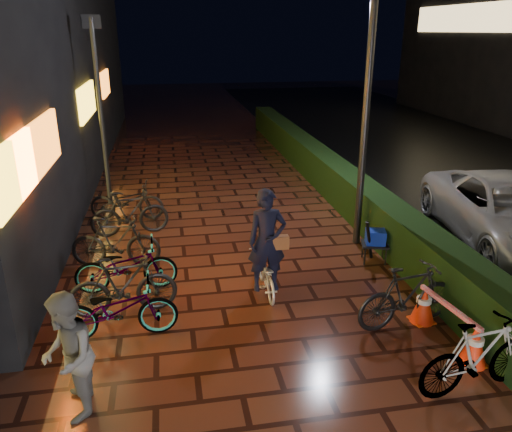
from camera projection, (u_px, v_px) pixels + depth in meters
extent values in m
plane|color=#381911|center=(276.00, 365.00, 7.07)|extent=(80.00, 80.00, 0.00)
cube|color=black|center=(327.00, 172.00, 14.82)|extent=(0.70, 20.00, 1.00)
imported|color=#5F5F62|center=(68.00, 357.00, 5.92)|extent=(0.71, 0.87, 1.65)
imported|color=#A3A3A7|center=(511.00, 213.00, 10.84)|extent=(3.16, 5.53, 1.45)
cube|color=yellow|center=(14.00, 172.00, 6.97)|extent=(0.08, 2.00, 0.90)
cube|color=orange|center=(39.00, 148.00, 8.35)|extent=(0.08, 3.00, 0.90)
cube|color=yellow|center=(87.00, 101.00, 13.88)|extent=(0.08, 2.80, 0.90)
cube|color=orange|center=(105.00, 83.00, 18.49)|extent=(0.08, 2.20, 0.90)
cube|color=#FFD88C|center=(469.00, 18.00, 24.15)|extent=(0.06, 10.00, 1.30)
cylinder|color=black|center=(366.00, 117.00, 10.20)|extent=(0.20, 0.20, 5.56)
cylinder|color=black|center=(101.00, 117.00, 12.80)|extent=(0.16, 0.16, 4.74)
cube|color=black|center=(91.00, 22.00, 12.00)|extent=(0.46, 0.21, 0.32)
imported|color=silver|center=(266.00, 274.00, 8.94)|extent=(0.48, 1.37, 0.72)
imported|color=black|center=(267.00, 241.00, 8.60)|extent=(0.67, 0.44, 1.84)
cube|color=brown|center=(279.00, 242.00, 8.63)|extent=(0.32, 0.14, 0.23)
cone|color=#FF2B0D|center=(475.00, 345.00, 7.01)|extent=(0.39, 0.39, 0.63)
cone|color=red|center=(424.00, 304.00, 8.04)|extent=(0.39, 0.39, 0.63)
cube|color=#F65A0C|center=(471.00, 362.00, 7.11)|extent=(0.39, 0.39, 0.03)
cube|color=#FB470D|center=(421.00, 320.00, 8.15)|extent=(0.39, 0.39, 0.03)
cube|color=#F30E31|center=(450.00, 307.00, 7.43)|extent=(0.26, 1.34, 0.06)
cube|color=black|center=(375.00, 244.00, 10.12)|extent=(0.61, 0.54, 0.04)
cylinder|color=black|center=(365.00, 256.00, 10.05)|extent=(0.03, 0.03, 0.36)
cylinder|color=black|center=(386.00, 257.00, 10.02)|extent=(0.03, 0.03, 0.36)
cylinder|color=black|center=(363.00, 249.00, 10.37)|extent=(0.03, 0.03, 0.36)
cylinder|color=black|center=(383.00, 250.00, 10.34)|extent=(0.03, 0.03, 0.36)
cube|color=#0D25AD|center=(375.00, 237.00, 10.07)|extent=(0.45, 0.41, 0.29)
cylinder|color=black|center=(369.00, 240.00, 9.95)|extent=(0.33, 0.32, 0.92)
imported|color=black|center=(126.00, 266.00, 8.97)|extent=(1.83, 0.68, 0.95)
imported|color=black|center=(115.00, 242.00, 9.86)|extent=(1.81, 0.74, 1.06)
imported|color=black|center=(123.00, 285.00, 8.18)|extent=(1.80, 0.64, 1.06)
imported|color=black|center=(117.00, 309.00, 7.59)|extent=(1.82, 0.66, 0.95)
imported|color=black|center=(127.00, 201.00, 12.39)|extent=(1.89, 0.89, 0.95)
imported|color=black|center=(130.00, 213.00, 11.41)|extent=(1.81, 0.71, 1.06)
imported|color=black|center=(479.00, 356.00, 6.41)|extent=(1.81, 0.72, 1.06)
imported|color=black|center=(407.00, 296.00, 7.86)|extent=(1.82, 0.78, 1.06)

